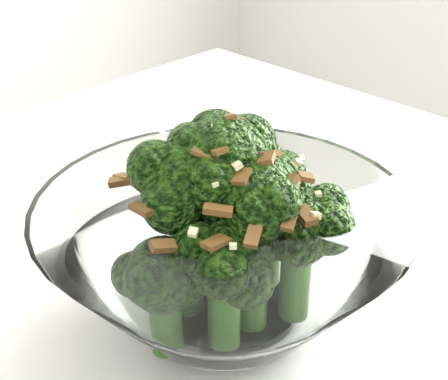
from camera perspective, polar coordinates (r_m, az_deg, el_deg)
broccoli_dish at (r=0.45m, az=0.06°, el=-4.82°), size 0.24×0.24×0.15m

